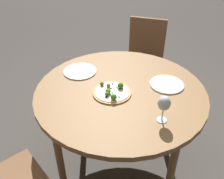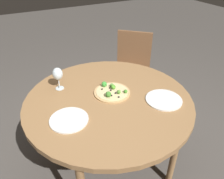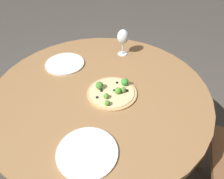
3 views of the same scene
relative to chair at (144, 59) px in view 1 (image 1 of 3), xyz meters
The scene contains 7 objects.
ground_plane 1.09m from the chair, 99.98° to the right, with size 12.00×12.00×0.00m, color #4C4742.
dining_table 0.99m from the chair, 99.98° to the right, with size 1.20×1.20×0.75m.
chair is the anchor object (origin of this frame).
pizza 1.07m from the chair, 102.39° to the right, with size 0.27×0.27×0.06m.
wine_glass 1.31m from the chair, 85.18° to the right, with size 0.08×0.08×0.18m.
plate_near 0.91m from the chair, 79.61° to the right, with size 0.24×0.24×0.01m.
plate_far 0.94m from the chair, 123.79° to the right, with size 0.26×0.26×0.01m.
Camera 1 is at (0.11, -1.42, 1.76)m, focal length 40.00 mm.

